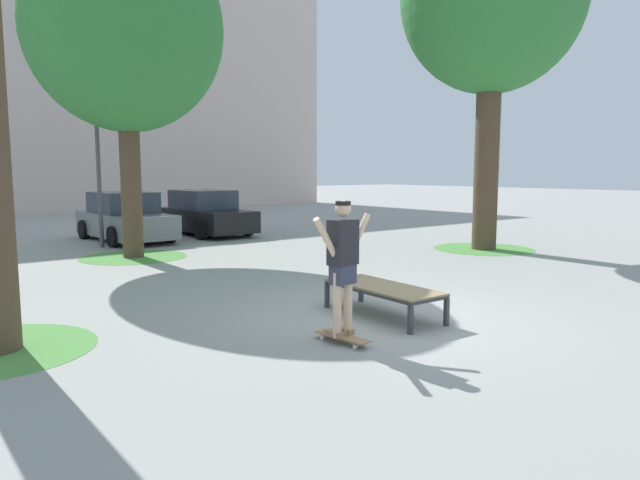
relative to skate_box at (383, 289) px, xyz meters
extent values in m
plane|color=#999993|center=(0.05, -0.24, -0.41)|extent=(120.00, 120.00, 0.00)
cube|color=beige|center=(3.00, 26.97, 6.97)|extent=(30.84, 4.00, 14.78)
cube|color=#38383D|center=(-0.31, 0.93, -0.22)|extent=(0.06, 0.06, 0.38)
cube|color=#38383D|center=(0.39, 0.90, -0.22)|extent=(0.06, 0.06, 0.38)
cube|color=#38383D|center=(-0.39, -0.90, -0.22)|extent=(0.06, 0.06, 0.38)
cube|color=#38383D|center=(0.31, -0.93, -0.22)|extent=(0.06, 0.06, 0.38)
cylinder|color=#38383D|center=(-0.35, 0.02, -0.01)|extent=(0.13, 1.90, 0.05)
cylinder|color=#38383D|center=(0.35, -0.02, -0.01)|extent=(0.13, 1.90, 0.05)
cylinder|color=#38383D|center=(0.04, 0.92, -0.01)|extent=(0.76, 0.08, 0.05)
cylinder|color=#38383D|center=(-0.04, -0.92, -0.01)|extent=(0.76, 0.08, 0.05)
cube|color=#847051|center=(0.00, 0.00, 0.03)|extent=(0.84, 1.93, 0.03)
cube|color=#9E754C|center=(-1.34, -0.64, -0.33)|extent=(0.29, 0.82, 0.02)
cylinder|color=silver|center=(-1.45, -0.37, -0.39)|extent=(0.04, 0.06, 0.06)
cylinder|color=silver|center=(-1.30, -0.35, -0.39)|extent=(0.04, 0.06, 0.06)
cylinder|color=silver|center=(-1.38, -0.92, -0.39)|extent=(0.04, 0.06, 0.06)
cylinder|color=silver|center=(-1.23, -0.91, -0.39)|extent=(0.04, 0.06, 0.06)
cylinder|color=beige|center=(-1.44, -0.65, 0.09)|extent=(0.11, 0.11, 0.82)
cube|color=#99704C|center=(-1.45, -0.60, -0.29)|extent=(0.13, 0.25, 0.07)
cylinder|color=beige|center=(-1.24, -0.62, 0.09)|extent=(0.11, 0.11, 0.82)
cube|color=#99704C|center=(-1.25, -0.58, -0.29)|extent=(0.13, 0.25, 0.07)
cube|color=#33384C|center=(-1.34, -0.64, 0.46)|extent=(0.32, 0.23, 0.24)
cube|color=#232328|center=(-1.34, -0.64, 0.86)|extent=(0.38, 0.26, 0.56)
cylinder|color=beige|center=(-1.64, -0.67, 0.94)|extent=(0.40, 0.13, 0.52)
cylinder|color=beige|center=(-1.04, -0.60, 0.94)|extent=(0.40, 0.13, 0.52)
sphere|color=beige|center=(-1.34, -0.64, 1.27)|extent=(0.20, 0.20, 0.20)
cylinder|color=black|center=(-1.34, -0.64, 1.34)|extent=(0.19, 0.19, 0.05)
cylinder|color=brown|center=(7.40, 3.53, 1.92)|extent=(0.65, 0.65, 4.67)
cylinder|color=#519342|center=(7.40, 3.53, -0.41)|extent=(2.72, 2.72, 0.01)
cylinder|color=brown|center=(-0.72, 8.09, 1.36)|extent=(0.50, 0.50, 3.55)
ellipsoid|color=#337A38|center=(-0.72, 8.09, 5.12)|extent=(4.67, 4.67, 4.90)
cylinder|color=#519342|center=(-0.72, 8.09, -0.41)|extent=(2.62, 2.62, 0.01)
cube|color=slate|center=(0.36, 11.58, 0.10)|extent=(1.78, 4.23, 0.70)
cube|color=#2D3847|center=(0.36, 11.73, 0.77)|extent=(1.60, 2.13, 0.64)
cylinder|color=black|center=(1.23, 10.30, -0.11)|extent=(0.23, 0.60, 0.60)
cylinder|color=black|center=(-0.47, 10.27, -0.11)|extent=(0.23, 0.60, 0.60)
cylinder|color=black|center=(1.19, 12.90, -0.11)|extent=(0.23, 0.60, 0.60)
cylinder|color=black|center=(-0.51, 12.87, -0.11)|extent=(0.23, 0.60, 0.60)
cube|color=black|center=(3.12, 11.68, 0.10)|extent=(1.80, 4.24, 0.70)
cube|color=#2D3847|center=(3.12, 11.83, 0.77)|extent=(1.61, 2.13, 0.64)
cylinder|color=black|center=(4.00, 10.39, -0.11)|extent=(0.23, 0.60, 0.60)
cylinder|color=black|center=(2.30, 10.36, -0.11)|extent=(0.23, 0.60, 0.60)
cylinder|color=black|center=(3.94, 13.00, -0.11)|extent=(0.23, 0.60, 0.60)
cylinder|color=black|center=(2.24, 12.96, -0.11)|extent=(0.23, 0.60, 0.60)
cylinder|color=#4C4C51|center=(-0.74, 10.43, 2.34)|extent=(0.12, 0.12, 5.50)
sphere|color=silver|center=(-0.74, 10.43, 5.24)|extent=(0.36, 0.36, 0.36)
camera|label=1|loc=(-5.92, -5.93, 1.73)|focal=32.22mm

